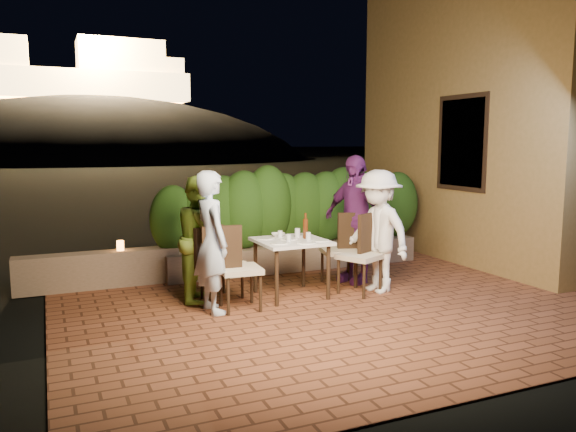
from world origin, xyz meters
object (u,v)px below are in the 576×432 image
beer_bottle (305,226)px  bowl (278,235)px  dining_table (291,268)px  chair_right_back (339,249)px  diner_green (202,238)px  chair_right_front (360,254)px  diner_purple (354,219)px  parapet_lamp (120,246)px  diner_white (378,231)px  chair_left_front (240,267)px  chair_left_back (222,262)px  diner_blue (212,242)px

beer_bottle → bowl: beer_bottle is taller
bowl → dining_table: bearing=-78.9°
chair_right_back → diner_green: diner_green is taller
chair_right_front → diner_purple: (0.25, 0.58, 0.39)m
parapet_lamp → diner_white: bearing=-28.6°
chair_left_front → parapet_lamp: 2.12m
diner_green → diner_white: diner_white is taller
chair_left_front → diner_purple: bearing=22.3°
diner_green → parapet_lamp: diner_green is taller
chair_left_back → diner_purple: size_ratio=0.53×
chair_left_front → diner_white: (1.97, 0.04, 0.31)m
chair_right_back → chair_left_front: bearing=31.6°
diner_purple → parapet_lamp: diner_purple is taller
chair_left_back → chair_left_front: bearing=-107.4°
bowl → diner_green: 1.06m
chair_left_front → parapet_lamp: bearing=128.1°
beer_bottle → diner_green: (-1.34, 0.26, -0.12)m
chair_left_front → diner_white: bearing=5.6°
parapet_lamp → chair_right_back: bearing=-23.0°
beer_bottle → diner_blue: size_ratio=0.20×
chair_right_front → diner_green: diner_green is taller
diner_blue → diner_white: bearing=-95.1°
dining_table → beer_bottle: size_ratio=2.57×
chair_left_front → chair_right_back: (1.66, 0.56, -0.00)m
beer_bottle → diner_blue: bearing=-168.2°
dining_table → chair_left_back: 0.91m
beer_bottle → chair_left_back: beer_bottle is taller
bowl → chair_left_back: 0.87m
bowl → chair_left_back: (-0.82, -0.07, -0.29)m
bowl → chair_right_front: size_ratio=0.18×
chair_left_back → diner_purple: 2.06m
diner_purple → diner_white: bearing=-17.5°
chair_left_back → diner_white: size_ratio=0.59×
chair_right_front → diner_white: 0.40m
chair_right_back → parapet_lamp: chair_right_back is taller
chair_left_back → chair_right_front: bearing=-40.0°
diner_white → diner_purple: bearing=170.0°
dining_table → diner_purple: size_ratio=0.48×
dining_table → beer_bottle: beer_bottle is taller
beer_bottle → chair_left_front: size_ratio=0.33×
chair_left_front → diner_white: 1.99m
bowl → chair_left_front: 0.99m
diner_blue → diner_purple: diner_purple is taller
bowl → parapet_lamp: 2.26m
diner_green → dining_table: bearing=-84.8°
diner_blue → parapet_lamp: 1.94m
beer_bottle → diner_green: diner_green is taller
chair_left_back → diner_green: bearing=142.7°
dining_table → chair_right_front: chair_right_front is taller
chair_left_front → diner_blue: bearing=177.3°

